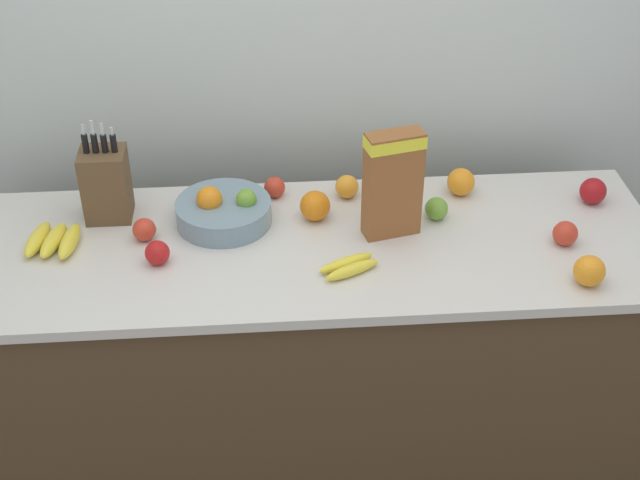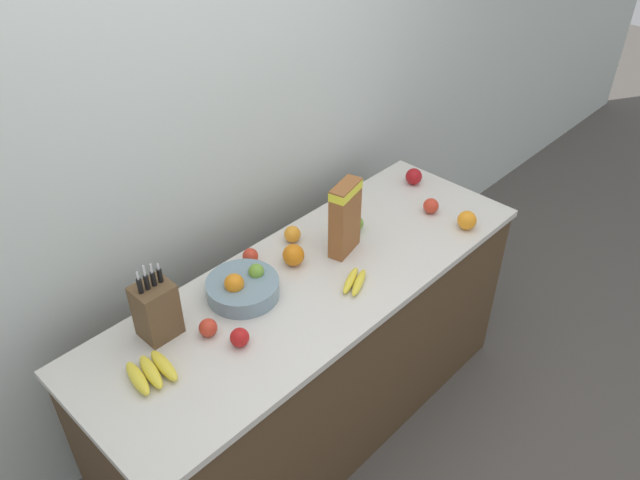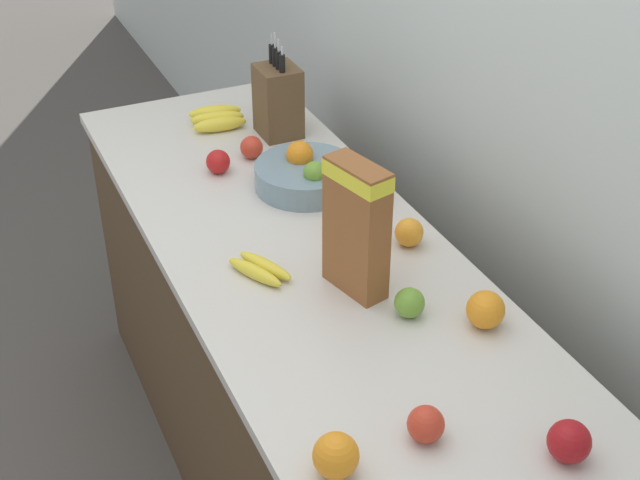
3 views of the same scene
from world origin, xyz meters
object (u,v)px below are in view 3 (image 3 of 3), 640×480
at_px(apple_rear, 426,424).
at_px(banana_bunch_right, 217,118).
at_px(knife_block, 278,100).
at_px(cereal_box, 356,223).
at_px(orange_mid_left, 336,455).
at_px(orange_near_bowl, 485,310).
at_px(apple_leftmost, 374,192).
at_px(apple_middle, 409,303).
at_px(orange_front_left, 409,232).
at_px(apple_rightmost, 218,162).
at_px(apple_front, 569,441).
at_px(apple_by_knife_block, 252,147).
at_px(orange_front_center, 348,219).
at_px(banana_bunch_left, 260,269).
at_px(fruit_bowl, 305,174).

bearing_deg(apple_rear, banana_bunch_right, 176.27).
xyz_separation_m(knife_block, cereal_box, (0.81, -0.15, 0.06)).
bearing_deg(banana_bunch_right, orange_mid_left, -10.98).
relative_size(orange_near_bowl, orange_mid_left, 1.00).
bearing_deg(banana_bunch_right, apple_leftmost, 19.51).
distance_m(apple_middle, orange_front_left, 0.28).
distance_m(banana_bunch_right, apple_rightmost, 0.31).
height_order(banana_bunch_right, apple_rightmost, apple_rightmost).
bearing_deg(apple_front, apple_middle, -173.93).
relative_size(orange_mid_left, orange_front_left, 1.18).
bearing_deg(apple_by_knife_block, orange_front_center, 8.19).
distance_m(apple_leftmost, orange_near_bowl, 0.57).
distance_m(apple_front, orange_front_left, 0.74).
relative_size(banana_bunch_left, orange_front_center, 1.96).
height_order(apple_rightmost, orange_front_center, orange_front_center).
relative_size(apple_front, orange_front_left, 1.12).
relative_size(knife_block, banana_bunch_right, 1.69).
distance_m(cereal_box, orange_front_center, 0.26).
bearing_deg(apple_front, cereal_box, -169.85).
bearing_deg(cereal_box, fruit_bowl, 156.03).
relative_size(apple_rightmost, orange_near_bowl, 0.81).
bearing_deg(orange_near_bowl, apple_leftmost, 177.12).
relative_size(apple_rightmost, apple_front, 0.86).
height_order(apple_by_knife_block, orange_front_center, orange_front_center).
xyz_separation_m(knife_block, orange_mid_left, (1.30, -0.43, -0.07)).
relative_size(apple_middle, apple_rightmost, 1.00).
relative_size(banana_bunch_left, orange_mid_left, 2.09).
relative_size(apple_by_knife_block, orange_mid_left, 0.79).
relative_size(apple_by_knife_block, apple_rear, 0.94).
relative_size(fruit_bowl, banana_bunch_right, 1.49).
xyz_separation_m(apple_front, orange_front_left, (-0.73, 0.09, -0.00)).
xyz_separation_m(orange_near_bowl, orange_mid_left, (0.24, -0.47, -0.00)).
relative_size(apple_by_knife_block, apple_leftmost, 1.03).
distance_m(apple_leftmost, orange_mid_left, 0.95).
distance_m(cereal_box, orange_mid_left, 0.58).
bearing_deg(apple_rear, orange_front_left, 153.18).
height_order(banana_bunch_left, apple_rear, apple_rear).
bearing_deg(orange_near_bowl, apple_rear, -50.36).
bearing_deg(apple_leftmost, banana_bunch_right, -160.49).
distance_m(fruit_bowl, orange_front_center, 0.27).
bearing_deg(orange_front_center, apple_leftmost, 130.37).
height_order(knife_block, apple_middle, knife_block).
distance_m(knife_block, orange_front_center, 0.61).
distance_m(fruit_bowl, orange_front_left, 0.39).
bearing_deg(apple_leftmost, apple_middle, -18.74).
xyz_separation_m(apple_by_knife_block, apple_rightmost, (0.05, -0.12, 0.00)).
bearing_deg(apple_front, apple_by_knife_block, -175.82).
bearing_deg(orange_near_bowl, apple_by_knife_block, -169.44).
relative_size(apple_rear, orange_front_center, 0.79).
height_order(banana_bunch_left, banana_bunch_right, banana_bunch_right).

